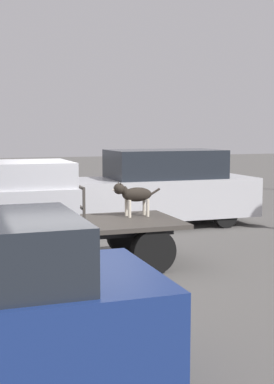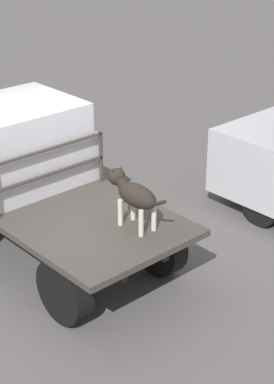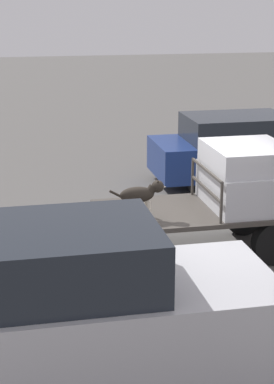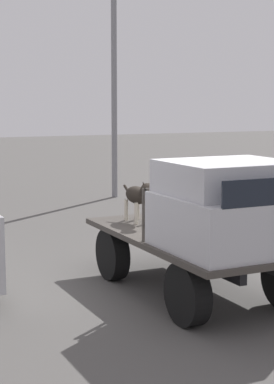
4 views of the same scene
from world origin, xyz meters
TOP-DOWN VIEW (x-y plane):
  - ground_plane at (0.00, 0.00)m, footprint 80.00×80.00m
  - flatbed_truck at (0.00, 0.00)m, footprint 3.65×1.81m
  - truck_cab at (0.94, 0.00)m, footprint 1.60×1.69m
  - truck_headboard at (0.11, 0.00)m, footprint 0.04×1.69m
  - dog at (-1.12, -0.30)m, footprint 0.98×0.27m
  - light_pole_near at (-8.87, 2.69)m, footprint 0.54×0.54m

SIDE VIEW (x-z plane):
  - ground_plane at x=0.00m, z-range 0.00..0.00m
  - flatbed_truck at x=0.00m, z-range 0.17..1.01m
  - dog at x=-1.12m, z-range 0.92..1.61m
  - truck_headboard at x=0.11m, z-range 0.96..1.67m
  - truck_cab at x=0.94m, z-range 0.81..1.92m
  - light_pole_near at x=-8.87m, z-range 1.42..8.17m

